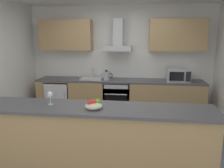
# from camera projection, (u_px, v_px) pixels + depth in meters

# --- Properties ---
(ground) EXTENTS (5.35, 4.83, 0.02)m
(ground) POSITION_uv_depth(u_px,v_px,m) (110.00, 149.00, 3.85)
(ground) COLOR slate
(wall_back) EXTENTS (5.35, 0.12, 2.60)m
(wall_back) POSITION_uv_depth(u_px,v_px,m) (121.00, 61.00, 5.50)
(wall_back) COLOR white
(wall_back) RESTS_ON ground
(backsplash_tile) EXTENTS (3.70, 0.02, 0.66)m
(backsplash_tile) POSITION_uv_depth(u_px,v_px,m) (120.00, 64.00, 5.44)
(backsplash_tile) COLOR white
(counter_back) EXTENTS (3.83, 0.60, 0.90)m
(counter_back) POSITION_uv_depth(u_px,v_px,m) (119.00, 98.00, 5.30)
(counter_back) COLOR tan
(counter_back) RESTS_ON ground
(counter_island) EXTENTS (3.06, 0.64, 1.00)m
(counter_island) POSITION_uv_depth(u_px,v_px,m) (98.00, 142.00, 3.00)
(counter_island) COLOR tan
(counter_island) RESTS_ON ground
(upper_cabinets) EXTENTS (3.78, 0.32, 0.70)m
(upper_cabinets) POSITION_uv_depth(u_px,v_px,m) (120.00, 35.00, 5.15)
(upper_cabinets) COLOR tan
(oven) EXTENTS (0.60, 0.62, 0.80)m
(oven) POSITION_uv_depth(u_px,v_px,m) (117.00, 98.00, 5.28)
(oven) COLOR slate
(oven) RESTS_ON ground
(refrigerator) EXTENTS (0.58, 0.60, 0.85)m
(refrigerator) POSITION_uv_depth(u_px,v_px,m) (60.00, 98.00, 5.46)
(refrigerator) COLOR white
(refrigerator) RESTS_ON ground
(microwave) EXTENTS (0.50, 0.38, 0.30)m
(microwave) POSITION_uv_depth(u_px,v_px,m) (178.00, 75.00, 4.97)
(microwave) COLOR #B7BABC
(microwave) RESTS_ON counter_back
(sink) EXTENTS (0.50, 0.40, 0.26)m
(sink) POSITION_uv_depth(u_px,v_px,m) (92.00, 78.00, 5.27)
(sink) COLOR silver
(sink) RESTS_ON counter_back
(kettle) EXTENTS (0.29, 0.15, 0.24)m
(kettle) POSITION_uv_depth(u_px,v_px,m) (106.00, 75.00, 5.17)
(kettle) COLOR #B7BABC
(kettle) RESTS_ON counter_back
(range_hood) EXTENTS (0.62, 0.45, 0.72)m
(range_hood) POSITION_uv_depth(u_px,v_px,m) (118.00, 41.00, 5.13)
(range_hood) COLOR #B7BABC
(wine_glass) EXTENTS (0.08, 0.08, 0.18)m
(wine_glass) POSITION_uv_depth(u_px,v_px,m) (50.00, 96.00, 2.98)
(wine_glass) COLOR silver
(wine_glass) RESTS_ON counter_island
(fruit_bowl) EXTENTS (0.22, 0.22, 0.13)m
(fruit_bowl) POSITION_uv_depth(u_px,v_px,m) (94.00, 105.00, 2.82)
(fruit_bowl) COLOR beige
(fruit_bowl) RESTS_ON counter_island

